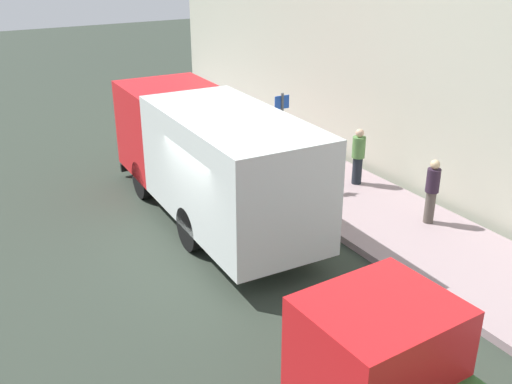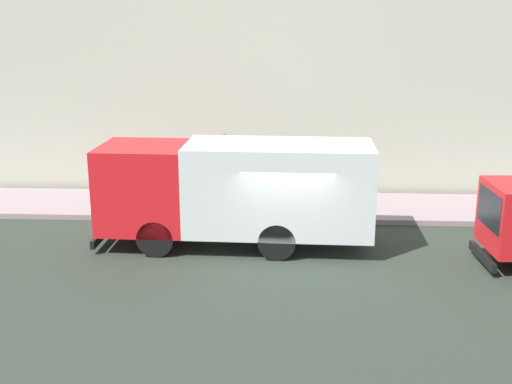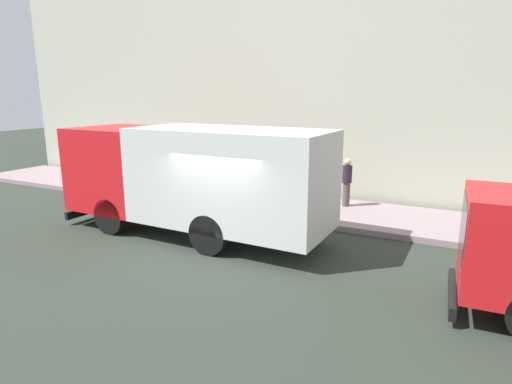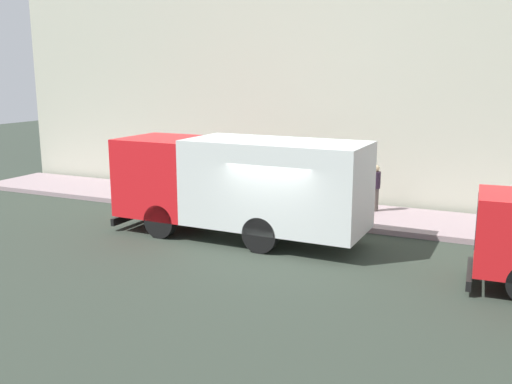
{
  "view_description": "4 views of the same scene",
  "coord_description": "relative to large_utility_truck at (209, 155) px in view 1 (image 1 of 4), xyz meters",
  "views": [
    {
      "loc": [
        -4.87,
        -10.83,
        6.57
      ],
      "look_at": [
        1.21,
        -0.31,
        1.34
      ],
      "focal_mm": 41.16,
      "sensor_mm": 36.0,
      "label": 1
    },
    {
      "loc": [
        -16.62,
        -0.04,
        6.44
      ],
      "look_at": [
        1.75,
        0.95,
        1.39
      ],
      "focal_mm": 44.7,
      "sensor_mm": 36.0,
      "label": 2
    },
    {
      "loc": [
        -8.47,
        -5.22,
        3.9
      ],
      "look_at": [
        0.65,
        -0.61,
        1.52
      ],
      "focal_mm": 29.47,
      "sensor_mm": 36.0,
      "label": 3
    },
    {
      "loc": [
        -14.01,
        -5.86,
        4.94
      ],
      "look_at": [
        1.57,
        1.2,
        1.32
      ],
      "focal_mm": 39.55,
      "sensor_mm": 36.0,
      "label": 4
    }
  ],
  "objects": [
    {
      "name": "street_sign_post",
      "position": [
        2.47,
        0.56,
        0.02
      ],
      "size": [
        0.44,
        0.08,
        2.67
      ],
      "color": "#4C5156",
      "rests_on": "sidewalk"
    },
    {
      "name": "ground",
      "position": [
        -0.9,
        -1.49,
        -1.73
      ],
      "size": [
        80.0,
        80.0,
        0.0
      ],
      "primitive_type": "plane",
      "color": "#2C342B"
    },
    {
      "name": "sidewalk",
      "position": [
        3.73,
        -1.49,
        -1.64
      ],
      "size": [
        3.27,
        30.0,
        0.18
      ],
      "primitive_type": "cube",
      "color": "gray",
      "rests_on": "ground"
    },
    {
      "name": "large_utility_truck",
      "position": [
        0.0,
        0.0,
        0.0
      ],
      "size": [
        2.58,
        7.91,
        3.04
      ],
      "rotation": [
        0.0,
        0.0,
        -0.02
      ],
      "color": "red",
      "rests_on": "ground"
    },
    {
      "name": "pedestrian_walking",
      "position": [
        4.46,
        -0.33,
        -0.7
      ],
      "size": [
        0.43,
        0.43,
        1.62
      ],
      "rotation": [
        0.0,
        0.0,
        1.37
      ],
      "color": "black",
      "rests_on": "sidewalk"
    },
    {
      "name": "traffic_cone_orange",
      "position": [
        2.81,
        4.3,
        -1.18
      ],
      "size": [
        0.52,
        0.52,
        0.74
      ],
      "primitive_type": "cone",
      "color": "orange",
      "rests_on": "sidewalk"
    },
    {
      "name": "pedestrian_standing",
      "position": [
        4.4,
        -3.19,
        -0.68
      ],
      "size": [
        0.46,
        0.46,
        1.63
      ],
      "rotation": [
        0.0,
        0.0,
        5.46
      ],
      "color": "#504841",
      "rests_on": "sidewalk"
    }
  ]
}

